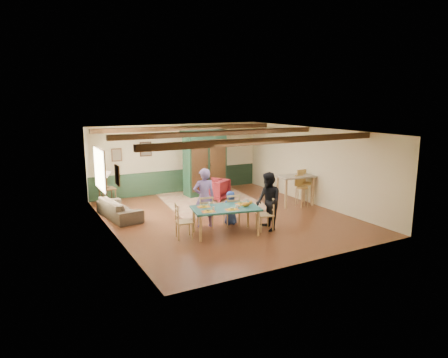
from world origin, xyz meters
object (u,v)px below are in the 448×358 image
person_woman (268,202)px  dining_chair_end_left (184,221)px  dining_chair_far_right (231,209)px  sofa (119,209)px  table_lamp (107,180)px  person_child (231,208)px  dining_chair_far_left (205,212)px  counter_table (295,190)px  armchair (216,189)px  bar_stool_left (302,191)px  dining_table (226,221)px  person_man (204,198)px  cat (246,204)px  dining_chair_end_right (265,214)px  bar_stool_right (305,187)px  end_table (108,197)px  armoire (205,163)px

person_woman → dining_chair_end_left: bearing=-90.0°
dining_chair_far_right → sofa: bearing=-29.1°
table_lamp → person_child: bearing=-54.9°
dining_chair_far_left → counter_table: 3.94m
dining_chair_end_left → armchair: size_ratio=1.14×
dining_chair_far_left → bar_stool_left: size_ratio=0.87×
dining_table → person_child: (0.55, 0.71, 0.13)m
person_man → armchair: person_man is taller
person_child → counter_table: counter_table is taller
cat → counter_table: 3.58m
person_man → dining_chair_end_left: bearing=46.8°
dining_chair_end_right → counter_table: (2.48, 1.80, 0.05)m
sofa → table_lamp: size_ratio=3.46×
person_woman → bar_stool_right: bearing=133.8°
sofa → end_table: size_ratio=3.17×
armoire → person_child: bearing=-107.5°
cat → table_lamp: bearing=130.7°
armchair → dining_chair_far_left: bearing=25.2°
person_woman → counter_table: (2.38, 1.82, -0.30)m
dining_chair_end_right → end_table: bearing=-134.2°
armchair → bar_stool_left: bearing=100.7°
dining_table → armoire: (1.54, 4.52, 0.87)m
sofa → armoire: bearing=-74.9°
person_child → dining_chair_end_left: bearing=27.3°
table_lamp → bar_stool_left: bearing=-29.3°
dining_chair_far_left → cat: 1.31m
person_man → table_lamp: person_man is taller
counter_table → cat: bearing=-150.1°
dining_table → person_woman: (1.23, -0.25, 0.45)m
sofa → end_table: end_table is taller
armoire → armchair: bearing=-93.6°
dining_chair_end_left → armoire: armoire is taller
dining_chair_end_right → person_woman: person_woman is taller
person_woman → bar_stool_right: (2.76, 1.75, -0.22)m
dining_chair_far_right → person_child: (0.02, 0.08, 0.03)m
dining_chair_end_left → counter_table: 4.92m
sofa → dining_chair_far_left: bearing=-146.0°
dining_chair_end_left → dining_chair_far_left: bearing=-46.2°
dining_table → cat: cat is taller
end_table → table_lamp: size_ratio=1.09×
person_woman → dining_table: bearing=-90.0°
armoire → sofa: size_ratio=1.26×
person_child → cat: bearing=99.5°
dining_chair_far_right → cat: (-0.01, -0.83, 0.37)m
armoire → person_woman: bearing=-96.7°
bar_stool_left → dining_chair_far_left: bearing=-175.1°
end_table → counter_table: 6.53m
sofa → bar_stool_right: size_ratio=1.64×
dining_chair_far_left → armchair: (1.78, 2.81, -0.09)m
dining_table → dining_chair_far_right: 0.83m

